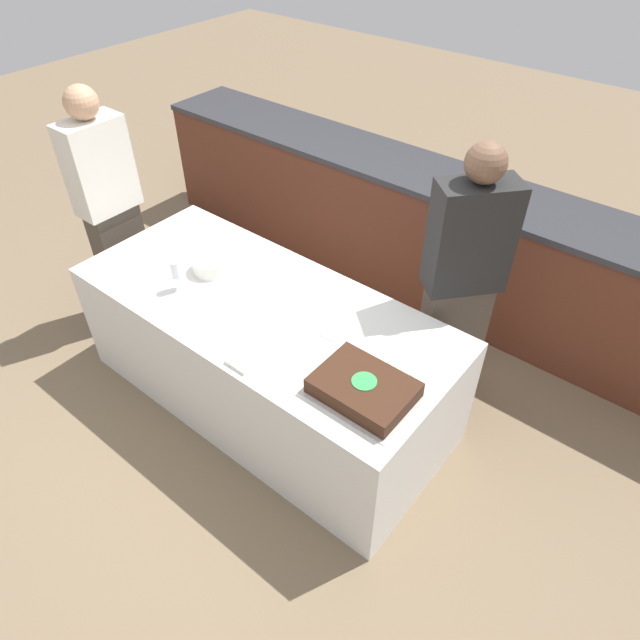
% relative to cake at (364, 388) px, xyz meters
% --- Properties ---
extents(ground_plane, '(14.00, 14.00, 0.00)m').
position_rel_cake_xyz_m(ground_plane, '(-0.79, 0.18, -0.78)').
color(ground_plane, '#7A664C').
extents(back_counter, '(4.40, 0.58, 0.92)m').
position_rel_cake_xyz_m(back_counter, '(-0.79, 1.73, -0.32)').
color(back_counter, '#5B2D1E').
rests_on(back_counter, ground_plane).
extents(dining_table, '(2.15, 0.94, 0.74)m').
position_rel_cake_xyz_m(dining_table, '(-0.79, 0.18, -0.41)').
color(dining_table, silver).
rests_on(dining_table, ground_plane).
extents(cake, '(0.47, 0.35, 0.09)m').
position_rel_cake_xyz_m(cake, '(0.00, 0.00, 0.00)').
color(cake, '#B7B2AD').
rests_on(cake, dining_table).
extents(plate_stack, '(0.21, 0.21, 0.08)m').
position_rel_cake_xyz_m(plate_stack, '(-1.22, 0.22, -0.00)').
color(plate_stack, white).
rests_on(plate_stack, dining_table).
extents(wine_glass, '(0.06, 0.06, 0.18)m').
position_rel_cake_xyz_m(wine_glass, '(-1.23, -0.01, 0.08)').
color(wine_glass, white).
rests_on(wine_glass, dining_table).
extents(side_plate_near_cake, '(0.21, 0.21, 0.00)m').
position_rel_cake_xyz_m(side_plate_near_cake, '(0.04, 0.31, -0.04)').
color(side_plate_near_cake, white).
rests_on(side_plate_near_cake, dining_table).
extents(side_plate_right_edge, '(0.21, 0.21, 0.00)m').
position_rel_cake_xyz_m(side_plate_right_edge, '(-0.35, 0.28, -0.04)').
color(side_plate_right_edge, white).
rests_on(side_plate_right_edge, dining_table).
extents(utensil_pile, '(0.13, 0.09, 0.02)m').
position_rel_cake_xyz_m(utensil_pile, '(-0.56, -0.21, -0.03)').
color(utensil_pile, white).
rests_on(utensil_pile, dining_table).
extents(person_cutting_cake, '(0.41, 0.43, 1.61)m').
position_rel_cake_xyz_m(person_cutting_cake, '(0.00, 0.87, 0.05)').
color(person_cutting_cake, '#4C4238').
rests_on(person_cutting_cake, ground_plane).
extents(person_seated_left, '(0.20, 0.37, 1.60)m').
position_rel_cake_xyz_m(person_seated_left, '(-2.09, 0.18, 0.05)').
color(person_seated_left, '#4C4238').
rests_on(person_seated_left, ground_plane).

